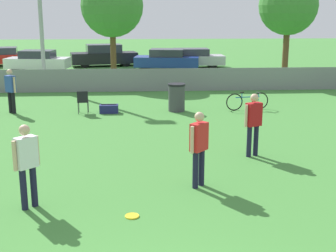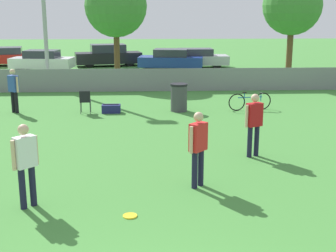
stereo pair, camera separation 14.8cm
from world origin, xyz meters
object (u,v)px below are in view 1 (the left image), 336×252
tree_near_pole (112,6)px  parked_car_silver (191,58)px  spectator_in_blue (11,88)px  trash_bin (177,97)px  parked_car_dark (104,56)px  player_receiver_white (27,160)px  frisbee_disc (132,216)px  parked_car_red (0,57)px  player_defender_red (199,144)px  tree_far_right (288,6)px  gear_bag_sideline (109,109)px  player_thrower_red (253,120)px  folding_chair_sideline (83,100)px  parked_car_white (38,61)px  bicycle_sideline (247,101)px  parked_car_blue (167,59)px

tree_near_pole → parked_car_silver: (4.96, 5.70, -3.38)m
spectator_in_blue → trash_bin: bearing=-142.0°
parked_car_dark → player_receiver_white: bearing=-101.4°
frisbee_disc → parked_car_red: size_ratio=0.06×
player_receiver_white → player_defender_red: bearing=-29.5°
tree_far_right → gear_bag_sideline: (-8.98, -7.09, -3.87)m
tree_near_pole → frisbee_disc: (1.21, -17.85, -4.01)m
player_thrower_red → spectator_in_blue: (-7.83, 5.90, -0.02)m
frisbee_disc → folding_chair_sideline: (-1.95, 9.26, 0.50)m
player_defender_red → spectator_in_blue: player_defender_red is taller
spectator_in_blue → parked_car_white: 12.91m
player_receiver_white → folding_chair_sideline: 8.72m
parked_car_white → tree_near_pole: bearing=-34.3°
folding_chair_sideline → bicycle_sideline: bearing=179.7°
spectator_in_blue → parked_car_red: size_ratio=0.36×
player_receiver_white → trash_bin: (3.65, 8.96, -0.45)m
folding_chair_sideline → trash_bin: bearing=-178.6°
parked_car_white → parked_car_blue: parked_car_blue is taller
trash_bin → parked_car_dark: 15.76m
frisbee_disc → folding_chair_sideline: bearing=101.9°
spectator_in_blue → frisbee_disc: (4.65, -9.51, -0.95)m
tree_near_pole → parked_car_dark: bearing=98.3°
player_receiver_white → player_defender_red: 3.60m
tree_near_pole → parked_car_blue: (3.25, 4.77, -3.37)m
frisbee_disc → trash_bin: bearing=80.3°
parked_car_blue → folding_chair_sideline: bearing=-98.1°
tree_far_right → player_thrower_red: bearing=-110.7°
player_defender_red → parked_car_silver: bearing=37.6°
gear_bag_sideline → parked_car_blue: bearing=77.2°
player_receiver_white → parked_car_white: size_ratio=0.41×
frisbee_disc → folding_chair_sideline: 9.47m
gear_bag_sideline → player_receiver_white: bearing=-96.8°
tree_far_right → tree_near_pole: bearing=171.1°
parked_car_dark → parked_car_silver: bearing=-23.7°
folding_chair_sideline → trash_bin: size_ratio=0.81×
player_defender_red → parked_car_silver: (2.29, 22.07, -0.34)m
tree_far_right → parked_car_dark: tree_far_right is taller
player_receiver_white → frisbee_disc: (2.03, -0.55, -0.97)m
tree_far_right → trash_bin: tree_far_right is taller
parked_car_white → parked_car_blue: (8.32, 0.31, -0.00)m
folding_chair_sideline → bicycle_sideline: folding_chair_sideline is taller
parked_car_dark → player_defender_red: bearing=-92.9°
tree_far_right → player_thrower_red: (-4.82, -12.79, -3.04)m
tree_far_right → spectator_in_blue: 14.73m
trash_bin → parked_car_dark: bearing=104.1°
folding_chair_sideline → parked_car_blue: parked_car_blue is taller
player_defender_red → parked_car_silver: player_defender_red is taller
player_receiver_white → gear_bag_sideline: size_ratio=2.42×
parked_car_silver → parked_car_dark: bearing=167.8°
folding_chair_sideline → parked_car_dark: parked_car_dark is taller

